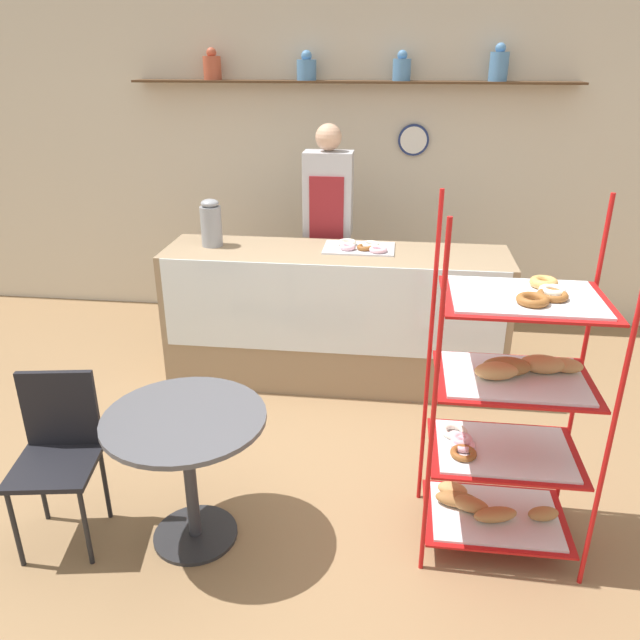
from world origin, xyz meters
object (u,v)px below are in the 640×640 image
person_worker (328,231)px  donut_tray_counter (360,247)px  coffee_carafe (211,223)px  pastry_rack (506,416)px  cafe_chair (58,442)px  cafe_table (187,447)px

person_worker → donut_tray_counter: size_ratio=3.62×
coffee_carafe → donut_tray_counter: size_ratio=0.68×
person_worker → pastry_rack: bearing=-62.9°
pastry_rack → coffee_carafe: 2.47m
person_worker → cafe_chair: 2.56m
cafe_chair → donut_tray_counter: (1.32, 1.83, 0.48)m
cafe_table → pastry_rack: bearing=7.3°
person_worker → coffee_carafe: person_worker is taller
cafe_chair → donut_tray_counter: bearing=44.8°
cafe_chair → donut_tray_counter: donut_tray_counter is taller
person_worker → donut_tray_counter: bearing=-58.5°
person_worker → cafe_chair: (-1.05, -2.29, -0.46)m
pastry_rack → cafe_chair: size_ratio=1.98×
cafe_table → donut_tray_counter: bearing=69.2°
person_worker → cafe_table: (-0.41, -2.27, -0.45)m
cafe_table → donut_tray_counter: donut_tray_counter is taller
cafe_table → cafe_chair: 0.64m
pastry_rack → coffee_carafe: pastry_rack is taller
cafe_table → cafe_chair: (-0.64, -0.02, -0.01)m
donut_tray_counter → cafe_chair: bearing=-125.8°
pastry_rack → cafe_chair: (-2.11, -0.21, -0.18)m
pastry_rack → coffee_carafe: size_ratio=5.09×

